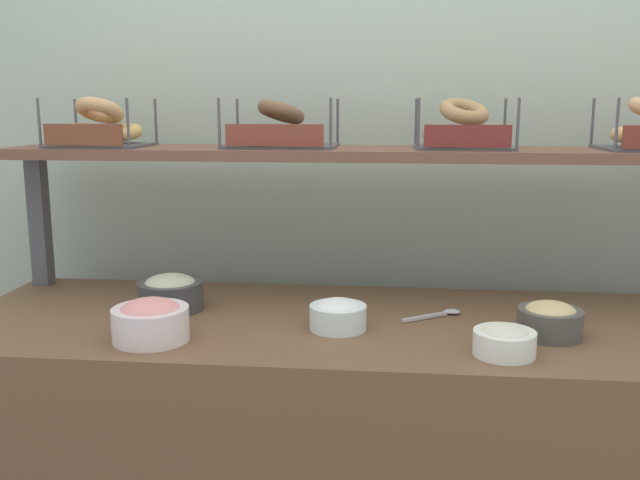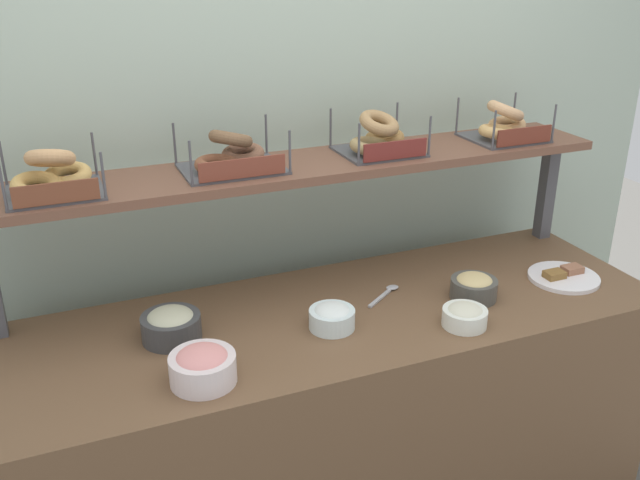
# 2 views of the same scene
# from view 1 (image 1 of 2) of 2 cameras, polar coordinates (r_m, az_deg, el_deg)

# --- Properties ---
(back_wall) EXTENTS (3.34, 0.06, 2.40)m
(back_wall) POSITION_cam_1_polar(r_m,az_deg,el_deg) (2.31, 4.30, 5.91)
(back_wall) COLOR #ACC0AC
(back_wall) RESTS_ON ground_plane
(deli_counter) EXTENTS (2.14, 0.70, 0.85)m
(deli_counter) POSITION_cam_1_polar(r_m,az_deg,el_deg) (2.00, 3.43, -18.25)
(deli_counter) COLOR brown
(deli_counter) RESTS_ON ground_plane
(shelf_riser_left) EXTENTS (0.05, 0.05, 0.40)m
(shelf_riser_left) POSITION_cam_1_polar(r_m,az_deg,el_deg) (2.32, -21.88, 1.43)
(shelf_riser_left) COLOR #4C4C51
(shelf_riser_left) RESTS_ON deli_counter
(upper_shelf) EXTENTS (2.10, 0.32, 0.03)m
(upper_shelf) POSITION_cam_1_polar(r_m,az_deg,el_deg) (2.02, 4.07, 7.05)
(upper_shelf) COLOR brown
(upper_shelf) RESTS_ON shelf_riser_left
(bowl_cream_cheese) EXTENTS (0.14, 0.14, 0.08)m
(bowl_cream_cheese) POSITION_cam_1_polar(r_m,az_deg,el_deg) (1.75, 1.47, -6.07)
(bowl_cream_cheese) COLOR white
(bowl_cream_cheese) RESTS_ON deli_counter
(bowl_hummus) EXTENTS (0.16, 0.16, 0.09)m
(bowl_hummus) POSITION_cam_1_polar(r_m,az_deg,el_deg) (1.79, 18.23, -6.16)
(bowl_hummus) COLOR #4D4C46
(bowl_hummus) RESTS_ON deli_counter
(bowl_lox_spread) EXTENTS (0.18, 0.18, 0.10)m
(bowl_lox_spread) POSITION_cam_1_polar(r_m,az_deg,el_deg) (1.72, -13.64, -6.35)
(bowl_lox_spread) COLOR white
(bowl_lox_spread) RESTS_ON deli_counter
(bowl_tuna_salad) EXTENTS (0.18, 0.18, 0.10)m
(bowl_tuna_salad) POSITION_cam_1_polar(r_m,az_deg,el_deg) (1.96, -12.09, -4.18)
(bowl_tuna_salad) COLOR #3D3D3F
(bowl_tuna_salad) RESTS_ON deli_counter
(bowl_scallion_spread) EXTENTS (0.14, 0.14, 0.07)m
(bowl_scallion_spread) POSITION_cam_1_polar(r_m,az_deg,el_deg) (1.63, 14.79, -7.89)
(bowl_scallion_spread) COLOR white
(bowl_scallion_spread) RESTS_ON deli_counter
(serving_spoon_near_plate) EXTENTS (0.16, 0.11, 0.01)m
(serving_spoon_near_plate) POSITION_cam_1_polar(r_m,az_deg,el_deg) (1.89, 9.75, -5.95)
(serving_spoon_near_plate) COLOR #B7B7BC
(serving_spoon_near_plate) RESTS_ON deli_counter
(bagel_basket_sesame) EXTENTS (0.28, 0.26, 0.15)m
(bagel_basket_sesame) POSITION_cam_1_polar(r_m,az_deg,el_deg) (2.18, -17.50, 8.60)
(bagel_basket_sesame) COLOR #4C4C51
(bagel_basket_sesame) RESTS_ON upper_shelf
(bagel_basket_cinnamon_raisin) EXTENTS (0.32, 0.26, 0.14)m
(bagel_basket_cinnamon_raisin) POSITION_cam_1_polar(r_m,az_deg,el_deg) (2.05, -3.25, 8.82)
(bagel_basket_cinnamon_raisin) COLOR #4C4C51
(bagel_basket_cinnamon_raisin) RESTS_ON upper_shelf
(bagel_basket_everything) EXTENTS (0.27, 0.25, 0.15)m
(bagel_basket_everything) POSITION_cam_1_polar(r_m,az_deg,el_deg) (2.03, 11.56, 8.68)
(bagel_basket_everything) COLOR #4C4C51
(bagel_basket_everything) RESTS_ON upper_shelf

